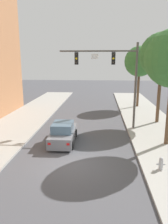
% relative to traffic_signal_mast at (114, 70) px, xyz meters
% --- Properties ---
extents(ground_plane, '(120.00, 120.00, 0.00)m').
position_rel_traffic_signal_mast_xyz_m(ground_plane, '(-2.68, -7.32, -5.35)').
color(ground_plane, '#4C4C51').
extents(traffic_signal_mast, '(6.77, 0.38, 7.50)m').
position_rel_traffic_signal_mast_xyz_m(traffic_signal_mast, '(0.00, 0.00, 0.00)').
color(traffic_signal_mast, '#514C47').
rests_on(traffic_signal_mast, sidewalk_right).
extents(car_lead_grey, '(1.91, 4.28, 1.60)m').
position_rel_traffic_signal_mast_xyz_m(car_lead_grey, '(-3.92, -3.86, -4.63)').
color(car_lead_grey, slate).
rests_on(car_lead_grey, ground).
extents(fire_hydrant, '(0.48, 0.24, 0.72)m').
position_rel_traffic_signal_mast_xyz_m(fire_hydrant, '(2.33, -7.93, -4.84)').
color(fire_hydrant, '#B2B2B7').
rests_on(fire_hydrant, sidewalk_right).
extents(street_tree_second, '(4.22, 4.22, 8.62)m').
position_rel_traffic_signal_mast_xyz_m(street_tree_second, '(4.55, 2.16, 1.28)').
color(street_tree_second, brown).
rests_on(street_tree_second, sidewalk_right).
extents(street_tree_third, '(3.92, 3.92, 7.89)m').
position_rel_traffic_signal_mast_xyz_m(street_tree_third, '(3.82, 10.02, 0.70)').
color(street_tree_third, brown).
rests_on(street_tree_third, sidewalk_right).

